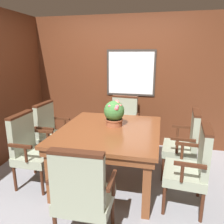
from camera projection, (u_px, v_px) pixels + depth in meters
ground_plane at (96, 186)px, 3.00m from camera, size 14.00×14.00×0.00m
wall_back at (120, 82)px, 4.22m from camera, size 7.20×0.08×2.45m
dining_table at (110, 135)px, 3.00m from camera, size 1.34×1.51×0.77m
chair_right_far at (185, 142)px, 3.12m from camera, size 0.49×0.59×1.00m
chair_left_near at (31, 147)px, 2.95m from camera, size 0.46×0.57×1.00m
chair_left_far at (51, 131)px, 3.57m from camera, size 0.48×0.58×1.00m
chair_right_near at (192, 165)px, 2.47m from camera, size 0.50×0.59×1.00m
chair_head_near at (82, 192)px, 1.99m from camera, size 0.58×0.47×1.00m
chair_head_far at (123, 121)px, 4.08m from camera, size 0.60×0.51×1.00m
potted_plant at (114, 113)px, 3.06m from camera, size 0.29×0.29×0.37m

